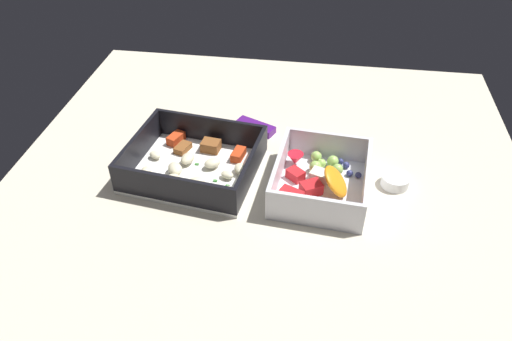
# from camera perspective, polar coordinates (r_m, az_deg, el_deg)

# --- Properties ---
(table_surface) EXTENTS (0.80, 0.80, 0.02)m
(table_surface) POSITION_cam_1_polar(r_m,az_deg,el_deg) (0.76, 1.14, -1.54)
(table_surface) COLOR beige
(table_surface) RESTS_ON ground
(pasta_container) EXTENTS (0.21, 0.19, 0.05)m
(pasta_container) POSITION_cam_1_polar(r_m,az_deg,el_deg) (0.76, -7.18, 0.80)
(pasta_container) COLOR white
(pasta_container) RESTS_ON table_surface
(fruit_bowl) EXTENTS (0.15, 0.17, 0.05)m
(fruit_bowl) POSITION_cam_1_polar(r_m,az_deg,el_deg) (0.73, 7.48, -1.08)
(fruit_bowl) COLOR white
(fruit_bowl) RESTS_ON table_surface
(candy_bar) EXTENTS (0.07, 0.05, 0.01)m
(candy_bar) POSITION_cam_1_polar(r_m,az_deg,el_deg) (0.85, -0.06, 5.11)
(candy_bar) COLOR #51197A
(candy_bar) RESTS_ON table_surface
(paper_cup_liner) EXTENTS (0.04, 0.04, 0.02)m
(paper_cup_liner) POSITION_cam_1_polar(r_m,az_deg,el_deg) (0.76, 15.94, -1.15)
(paper_cup_liner) COLOR white
(paper_cup_liner) RESTS_ON table_surface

